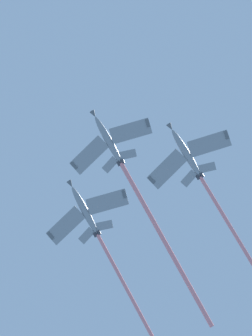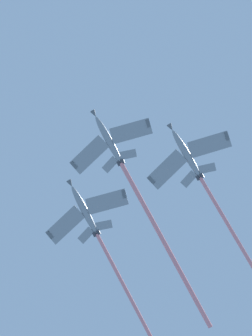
# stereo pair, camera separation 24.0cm
# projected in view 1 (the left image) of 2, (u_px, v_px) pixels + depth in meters

# --- Properties ---
(jet_lead) EXTENTS (45.69, 30.33, 16.57)m
(jet_lead) POSITION_uv_depth(u_px,v_px,m) (134.00, 185.00, 160.04)
(jet_lead) COLOR gray
(jet_left_wing) EXTENTS (46.35, 31.63, 16.73)m
(jet_left_wing) POSITION_uv_depth(u_px,v_px,m) (209.00, 191.00, 157.11)
(jet_left_wing) COLOR gray
(jet_right_wing) EXTENTS (50.24, 32.55, 18.23)m
(jet_right_wing) POSITION_uv_depth(u_px,v_px,m) (108.00, 254.00, 159.56)
(jet_right_wing) COLOR gray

